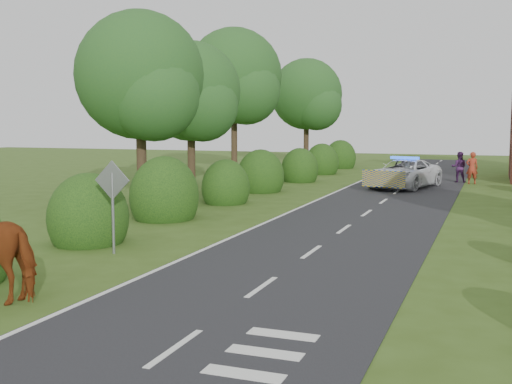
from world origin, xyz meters
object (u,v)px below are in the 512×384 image
at_px(road_sign, 112,193).
at_px(police_van, 404,174).
at_px(pedestrian_purple, 459,167).
at_px(pedestrian_red, 472,168).
at_px(cow, 3,255).

height_order(road_sign, police_van, road_sign).
bearing_deg(pedestrian_purple, pedestrian_red, 137.65).
height_order(cow, pedestrian_purple, pedestrian_purple).
bearing_deg(road_sign, police_van, 76.11).
bearing_deg(pedestrian_red, police_van, 34.68).
xyz_separation_m(cow, police_van, (4.76, 24.90, -0.10)).
distance_m(road_sign, cow, 4.55).
distance_m(cow, pedestrian_purple, 30.17).
height_order(road_sign, cow, road_sign).
xyz_separation_m(police_van, pedestrian_purple, (2.60, 4.37, 0.13)).
distance_m(cow, pedestrian_red, 29.71).
height_order(pedestrian_red, pedestrian_purple, pedestrian_red).
bearing_deg(road_sign, pedestrian_red, 70.81).
xyz_separation_m(road_sign, pedestrian_purple, (7.65, 24.80, -0.75)).
height_order(police_van, pedestrian_red, pedestrian_red).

